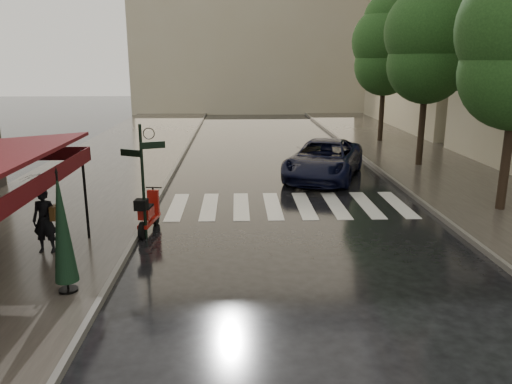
{
  "coord_description": "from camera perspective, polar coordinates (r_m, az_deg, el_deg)",
  "views": [
    {
      "loc": [
        1.28,
        -9.85,
        4.66
      ],
      "look_at": [
        1.76,
        2.5,
        1.4
      ],
      "focal_mm": 35.0,
      "sensor_mm": 36.0,
      "label": 1
    }
  ],
  "objects": [
    {
      "name": "sidewalk_far",
      "position": [
        24.06,
        19.74,
        2.87
      ],
      "size": [
        5.5,
        60.0,
        0.12
      ],
      "primitive_type": "cube",
      "color": "#38332D",
      "rests_on": "ground"
    },
    {
      "name": "crosswalk",
      "position": [
        16.6,
        3.73,
        -1.54
      ],
      "size": [
        7.85,
        3.2,
        0.01
      ],
      "color": "silver",
      "rests_on": "ground"
    },
    {
      "name": "pedestrian_with_umbrella",
      "position": [
        12.89,
        -23.34,
        0.41
      ],
      "size": [
        0.99,
        1.01,
        2.42
      ],
      "rotation": [
        0.0,
        0.0,
        -0.04
      ],
      "color": "black",
      "rests_on": "sidewalk_near"
    },
    {
      "name": "backdrop_building",
      "position": [
        48.18,
        -0.18,
        21.12
      ],
      "size": [
        22.0,
        6.0,
        20.0
      ],
      "primitive_type": "cube",
      "color": "tan",
      "rests_on": "ground"
    },
    {
      "name": "scooter",
      "position": [
        14.2,
        -12.23,
        -2.47
      ],
      "size": [
        0.56,
        1.74,
        1.15
      ],
      "rotation": [
        0.0,
        0.0,
        -0.13
      ],
      "color": "black",
      "rests_on": "ground"
    },
    {
      "name": "parasol_back",
      "position": [
        10.55,
        -21.29,
        -3.83
      ],
      "size": [
        0.47,
        0.47,
        2.52
      ],
      "color": "black",
      "rests_on": "sidewalk_near"
    },
    {
      "name": "sidewalk_near",
      "position": [
        23.06,
        -16.71,
        2.63
      ],
      "size": [
        6.0,
        60.0,
        0.12
      ],
      "primitive_type": "cube",
      "color": "#38332D",
      "rests_on": "ground"
    },
    {
      "name": "curb_near",
      "position": [
        22.49,
        -9.16,
        2.81
      ],
      "size": [
        0.12,
        60.0,
        0.16
      ],
      "primitive_type": "cube",
      "color": "#595651",
      "rests_on": "ground"
    },
    {
      "name": "tree_far",
      "position": [
        30.06,
        14.61,
        15.83
      ],
      "size": [
        3.8,
        3.8,
        8.16
      ],
      "color": "black",
      "rests_on": "sidewalk_far"
    },
    {
      "name": "ground",
      "position": [
        10.97,
        -8.85,
        -10.55
      ],
      "size": [
        120.0,
        120.0,
        0.0
      ],
      "primitive_type": "plane",
      "color": "black",
      "rests_on": "ground"
    },
    {
      "name": "curb_far",
      "position": [
        23.16,
        13.29,
        2.95
      ],
      "size": [
        0.12,
        60.0,
        0.16
      ],
      "primitive_type": "cube",
      "color": "#595651",
      "rests_on": "ground"
    },
    {
      "name": "parked_car",
      "position": [
        20.55,
        7.79,
        3.73
      ],
      "size": [
        4.35,
        6.12,
        1.55
      ],
      "primitive_type": "imported",
      "rotation": [
        0.0,
        0.0,
        -0.36
      ],
      "color": "black",
      "rests_on": "ground"
    },
    {
      "name": "signpost",
      "position": [
        13.38,
        -12.82,
        2.2
      ],
      "size": [
        1.17,
        0.29,
        3.1
      ],
      "color": "black",
      "rests_on": "ground"
    },
    {
      "name": "tree_mid",
      "position": [
        23.36,
        19.18,
        16.28
      ],
      "size": [
        3.8,
        3.8,
        8.34
      ],
      "color": "black",
      "rests_on": "sidewalk_far"
    }
  ]
}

